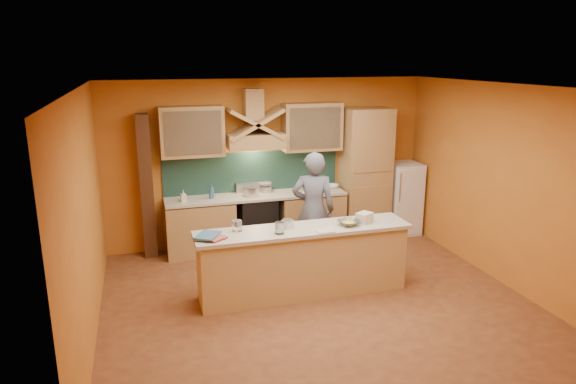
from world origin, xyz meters
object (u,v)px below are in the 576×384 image
object	(u,v)px
fridge	(402,198)
person	(313,210)
kitchen_scale	(288,224)
stove	(257,222)
mixing_bowl	(349,223)

from	to	relation	value
fridge	person	size ratio (longest dim) A/B	0.73
fridge	person	xyz separation A→B (m)	(-2.05, -0.99, 0.24)
person	kitchen_scale	size ratio (longest dim) A/B	14.19
person	kitchen_scale	world-z (taller)	person
stove	fridge	bearing A→B (deg)	0.00
kitchen_scale	mixing_bowl	size ratio (longest dim) A/B	0.45
stove	person	distance (m)	1.27
kitchen_scale	mixing_bowl	bearing A→B (deg)	-31.24
fridge	person	bearing A→B (deg)	-154.19
kitchen_scale	fridge	bearing A→B (deg)	11.12
fridge	kitchen_scale	size ratio (longest dim) A/B	10.32
kitchen_scale	mixing_bowl	distance (m)	0.83
stove	fridge	size ratio (longest dim) A/B	0.69
fridge	mixing_bowl	world-z (taller)	fridge
stove	fridge	world-z (taller)	fridge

